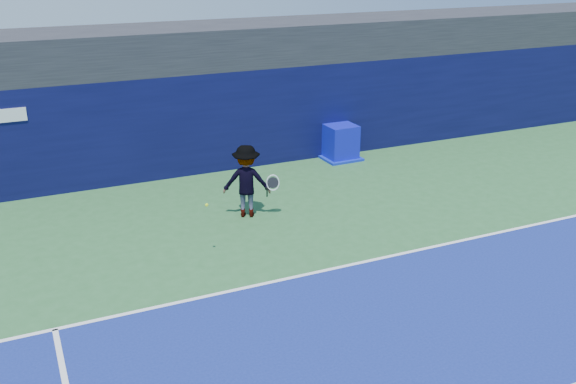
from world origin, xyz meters
name	(u,v)px	position (x,y,z in m)	size (l,w,h in m)	color
ground	(382,352)	(0.00, 0.00, 0.00)	(80.00, 80.00, 0.00)	#2B6031
baseline	(306,275)	(0.00, 3.00, 0.01)	(24.00, 0.10, 0.01)	white
stadium_band	(185,46)	(0.00, 11.50, 3.60)	(36.00, 3.00, 1.20)	black
back_wall_assembly	(198,122)	(0.00, 10.50, 1.50)	(36.00, 1.03, 3.00)	#090A33
equipment_cart	(340,143)	(4.41, 9.64, 0.51)	(1.20, 1.20, 1.12)	#0C0FAC
tennis_player	(247,181)	(0.02, 6.48, 0.93)	(1.45, 1.13, 1.86)	white
tennis_ball	(207,205)	(-1.58, 4.67, 1.23)	(0.07, 0.07, 0.07)	#BBDF18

